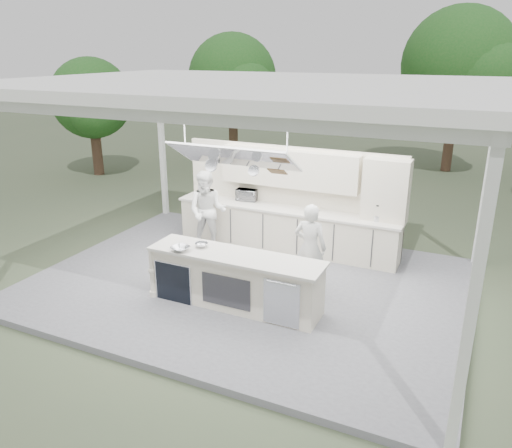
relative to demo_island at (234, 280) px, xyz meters
The scene contains 12 objects.
ground 1.10m from the demo_island, 101.07° to the left, with size 90.00×90.00×0.00m, color #424B34.
stage_deck 1.07m from the demo_island, 101.07° to the left, with size 8.00×6.00×0.12m, color slate.
tent 3.25m from the demo_island, 101.05° to the left, with size 8.20×6.20×3.86m.
demo_island is the anchor object (origin of this frame).
back_counter 2.82m from the demo_island, 93.63° to the left, with size 5.08×0.72×0.95m.
back_wall_unit 3.19m from the demo_island, 84.98° to the left, with size 5.05×0.48×2.25m.
tree_cluster 11.02m from the demo_island, 91.82° to the left, with size 19.55×9.40×5.85m.
head_chef 1.53m from the demo_island, 49.22° to the left, with size 0.60×0.40×1.66m, color silver.
sous_chef 2.70m from the demo_island, 129.89° to the left, with size 0.86×0.67×1.78m, color white.
toaster_oven 3.28m from the demo_island, 111.91° to the left, with size 0.48×0.33×0.27m, color silver.
bowl_large 1.07m from the demo_island, 165.36° to the right, with size 0.31×0.31×0.08m, color silver.
bowl_small 0.85m from the demo_island, behind, with size 0.23×0.23×0.07m, color silver.
Camera 1 is at (3.81, -7.81, 4.35)m, focal length 35.00 mm.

